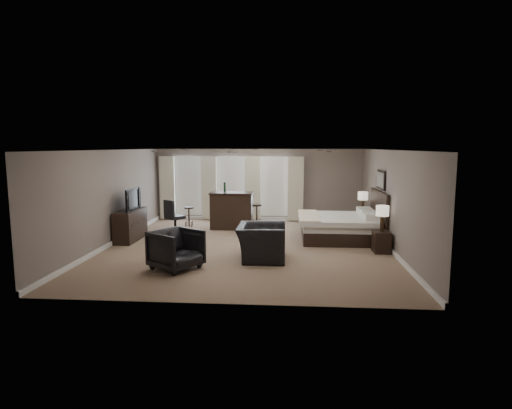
# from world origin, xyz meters

# --- Properties ---
(room) EXTENTS (7.60, 8.60, 2.64)m
(room) POSITION_xyz_m (0.00, 0.00, 1.30)
(room) COLOR #7F6651
(room) RESTS_ON ground
(window_bay) EXTENTS (5.25, 0.20, 2.30)m
(window_bay) POSITION_xyz_m (-1.00, 4.11, 1.20)
(window_bay) COLOR silver
(window_bay) RESTS_ON room
(bed) EXTENTS (2.25, 2.15, 1.43)m
(bed) POSITION_xyz_m (2.58, 1.09, 0.72)
(bed) COLOR silver
(bed) RESTS_ON ground
(nightstand_near) EXTENTS (0.41, 0.50, 0.54)m
(nightstand_near) POSITION_xyz_m (3.47, -0.36, 0.27)
(nightstand_near) COLOR black
(nightstand_near) RESTS_ON ground
(nightstand_far) EXTENTS (0.45, 0.55, 0.60)m
(nightstand_far) POSITION_xyz_m (3.47, 2.54, 0.30)
(nightstand_far) COLOR black
(nightstand_far) RESTS_ON ground
(lamp_near) EXTENTS (0.32, 0.32, 0.67)m
(lamp_near) POSITION_xyz_m (3.47, -0.36, 0.88)
(lamp_near) COLOR beige
(lamp_near) RESTS_ON nightstand_near
(lamp_far) EXTENTS (0.32, 0.32, 0.66)m
(lamp_far) POSITION_xyz_m (3.47, 2.54, 0.92)
(lamp_far) COLOR beige
(lamp_far) RESTS_ON nightstand_far
(wall_art) EXTENTS (0.04, 0.96, 0.56)m
(wall_art) POSITION_xyz_m (3.70, 1.09, 1.75)
(wall_art) COLOR slate
(wall_art) RESTS_ON room
(dresser) EXTENTS (0.49, 1.51, 0.88)m
(dresser) POSITION_xyz_m (-3.45, 0.58, 0.44)
(dresser) COLOR black
(dresser) RESTS_ON ground
(tv) EXTENTS (0.63, 1.09, 0.14)m
(tv) POSITION_xyz_m (-3.45, 0.58, 0.95)
(tv) COLOR black
(tv) RESTS_ON dresser
(armchair_near) EXTENTS (0.85, 1.29, 1.13)m
(armchair_near) POSITION_xyz_m (0.46, -1.25, 0.56)
(armchair_near) COLOR black
(armchair_near) RESTS_ON ground
(armchair_far) EXTENTS (1.25, 1.27, 0.97)m
(armchair_far) POSITION_xyz_m (-1.36, -2.22, 0.48)
(armchair_far) COLOR black
(armchair_far) RESTS_ON ground
(bar_counter) EXTENTS (1.40, 0.73, 1.22)m
(bar_counter) POSITION_xyz_m (-0.76, 2.49, 0.61)
(bar_counter) COLOR black
(bar_counter) RESTS_ON ground
(bar_stool_left) EXTENTS (0.42, 0.42, 0.67)m
(bar_stool_left) POSITION_xyz_m (-2.26, 2.78, 0.34)
(bar_stool_left) COLOR black
(bar_stool_left) RESTS_ON ground
(bar_stool_right) EXTENTS (0.42, 0.42, 0.71)m
(bar_stool_right) POSITION_xyz_m (0.01, 3.25, 0.36)
(bar_stool_right) COLOR black
(bar_stool_right) RESTS_ON ground
(desk_chair) EXTENTS (0.75, 0.75, 1.06)m
(desk_chair) POSITION_xyz_m (-2.44, 1.68, 0.53)
(desk_chair) COLOR black
(desk_chair) RESTS_ON ground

